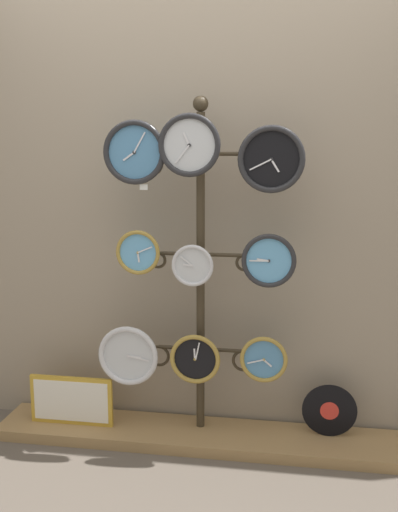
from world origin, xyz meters
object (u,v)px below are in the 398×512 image
object	(u,v)px
display_stand	(201,331)
clock_middle_center	(193,265)
clock_top_right	(271,159)
clock_middle_right	(269,261)
vinyl_record	(329,411)
picture_frame	(71,401)
clock_middle_left	(138,252)
clock_bottom_right	(264,359)
clock_top_left	(135,152)
clock_bottom_left	(128,356)
clock_top_center	(189,145)
clock_bottom_center	(195,359)

from	to	relation	value
display_stand	clock_middle_center	bearing A→B (deg)	-104.33
clock_top_right	clock_middle_right	xyz separation A→B (m)	(-0.00, 0.01, -0.49)
vinyl_record	picture_frame	xyz separation A→B (m)	(-1.39, -0.08, -0.01)
clock_middle_left	clock_bottom_right	xyz separation A→B (m)	(0.65, 0.00, -0.54)
clock_top_left	clock_middle_right	size ratio (longest dim) A/B	1.18
clock_bottom_left	picture_frame	bearing A→B (deg)	179.69
clock_bottom_right	vinyl_record	distance (m)	0.45
vinyl_record	clock_bottom_right	bearing A→B (deg)	-168.95
clock_middle_right	clock_top_right	bearing A→B (deg)	-77.04
display_stand	vinyl_record	world-z (taller)	display_stand
clock_top_center	clock_bottom_right	xyz separation A→B (m)	(0.38, 0.04, -1.08)
clock_top_left	clock_top_center	xyz separation A→B (m)	(0.28, -0.02, 0.03)
display_stand	picture_frame	distance (m)	0.82
clock_top_center	clock_middle_left	xyz separation A→B (m)	(-0.28, 0.04, -0.54)
clock_bottom_right	clock_top_center	bearing A→B (deg)	-173.67
clock_top_left	clock_bottom_right	bearing A→B (deg)	2.25
clock_top_left	clock_bottom_left	distance (m)	1.06
clock_middle_center	clock_middle_right	world-z (taller)	clock_middle_right
display_stand	picture_frame	xyz separation A→B (m)	(-0.70, -0.09, -0.40)
clock_bottom_left	clock_bottom_center	distance (m)	0.36
clock_bottom_right	clock_top_left	bearing A→B (deg)	-177.75
clock_middle_left	clock_middle_center	bearing A→B (deg)	-4.01
clock_top_left	clock_bottom_left	size ratio (longest dim) A/B	0.98
clock_middle_left	clock_middle_right	world-z (taller)	same
clock_top_center	clock_top_right	size ratio (longest dim) A/B	0.95
clock_top_center	clock_top_right	xyz separation A→B (m)	(0.40, 0.01, -0.07)
clock_top_left	clock_top_right	xyz separation A→B (m)	(0.67, -0.01, -0.03)
display_stand	clock_middle_right	bearing A→B (deg)	-15.31
clock_top_left	vinyl_record	bearing A→B (deg)	5.32
clock_middle_center	vinyl_record	size ratio (longest dim) A/B	0.75
clock_bottom_left	picture_frame	size ratio (longest dim) A/B	0.70
clock_bottom_left	clock_bottom_right	size ratio (longest dim) A/B	1.32
picture_frame	vinyl_record	bearing A→B (deg)	3.49
display_stand	clock_bottom_left	world-z (taller)	display_stand
clock_top_left	clock_bottom_center	size ratio (longest dim) A/B	1.20
clock_top_right	clock_middle_center	world-z (taller)	clock_top_right
clock_bottom_left	clock_bottom_right	world-z (taller)	clock_bottom_left
clock_middle_center	picture_frame	xyz separation A→B (m)	(-0.68, 0.00, -0.78)
clock_top_center	picture_frame	xyz separation A→B (m)	(-0.67, 0.02, -1.38)
clock_bottom_right	clock_middle_center	bearing A→B (deg)	-176.56
clock_top_center	clock_bottom_center	world-z (taller)	clock_top_center
clock_top_center	clock_bottom_left	size ratio (longest dim) A/B	0.95
picture_frame	clock_bottom_right	bearing A→B (deg)	0.95
clock_middle_center	clock_top_center	bearing A→B (deg)	-119.27
clock_middle_right	picture_frame	xyz separation A→B (m)	(-1.06, 0.01, -0.81)
clock_middle_right	picture_frame	world-z (taller)	clock_middle_right
clock_bottom_center	clock_middle_left	bearing A→B (deg)	177.72
clock_middle_right	display_stand	bearing A→B (deg)	164.69
display_stand	clock_middle_right	distance (m)	0.55
clock_bottom_center	clock_top_center	bearing A→B (deg)	-127.89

